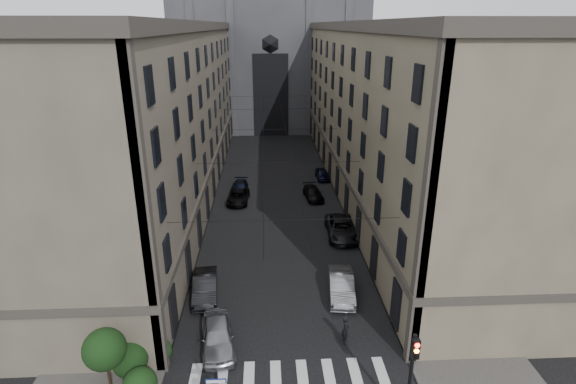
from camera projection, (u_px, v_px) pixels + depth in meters
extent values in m
cube|color=#383533|center=(187.00, 190.00, 53.33)|extent=(7.00, 80.00, 0.15)
cube|color=#383533|center=(362.00, 187.00, 54.34)|extent=(7.00, 80.00, 0.15)
cube|color=beige|center=(289.00, 380.00, 24.85)|extent=(11.00, 3.20, 0.01)
cube|color=#4F493D|center=(154.00, 116.00, 50.07)|extent=(13.00, 60.00, 18.00)
cube|color=#38332D|center=(144.00, 26.00, 46.78)|extent=(13.60, 60.60, 0.90)
cube|color=#38332D|center=(158.00, 157.00, 51.74)|extent=(13.40, 60.30, 0.50)
cube|color=brown|center=(392.00, 113.00, 51.37)|extent=(13.00, 60.00, 18.00)
cube|color=#38332D|center=(399.00, 26.00, 48.08)|extent=(13.60, 60.60, 0.90)
cube|color=#38332D|center=(389.00, 154.00, 53.04)|extent=(13.40, 60.30, 0.50)
cube|color=#2D2D33|center=(269.00, 45.00, 85.12)|extent=(34.00, 22.00, 30.00)
cube|color=black|center=(271.00, 96.00, 77.57)|extent=(6.00, 0.30, 14.00)
cube|color=navy|center=(216.00, 381.00, 20.05)|extent=(0.95, 0.05, 0.24)
cylinder|color=black|center=(410.00, 380.00, 21.41)|extent=(0.20, 0.20, 5.20)
cube|color=black|center=(416.00, 349.00, 20.50)|extent=(0.34, 0.30, 1.00)
cylinder|color=#FF0C07|center=(417.00, 345.00, 20.24)|extent=(0.22, 0.05, 0.22)
cylinder|color=orange|center=(417.00, 351.00, 20.35)|extent=(0.22, 0.05, 0.22)
cylinder|color=black|center=(416.00, 357.00, 20.46)|extent=(0.22, 0.05, 0.22)
sphere|color=black|center=(130.00, 359.00, 24.77)|extent=(2.00, 2.00, 2.00)
sphere|color=black|center=(160.00, 351.00, 25.88)|extent=(1.40, 1.40, 1.40)
cylinder|color=black|center=(109.00, 374.00, 23.45)|extent=(0.16, 0.16, 2.40)
sphere|color=black|center=(104.00, 349.00, 22.90)|extent=(2.20, 2.20, 2.20)
cylinder|color=black|center=(285.00, 220.00, 26.91)|extent=(14.00, 0.03, 0.03)
cylinder|color=black|center=(279.00, 163.00, 38.14)|extent=(14.00, 0.03, 0.03)
cylinder|color=black|center=(275.00, 129.00, 50.30)|extent=(14.00, 0.03, 0.03)
cylinder|color=black|center=(273.00, 109.00, 62.47)|extent=(14.00, 0.03, 0.03)
cylinder|color=black|center=(271.00, 96.00, 73.70)|extent=(14.00, 0.03, 0.03)
cylinder|color=black|center=(263.00, 131.00, 51.32)|extent=(0.03, 60.00, 0.03)
cylinder|color=black|center=(286.00, 131.00, 51.44)|extent=(0.03, 60.00, 0.03)
imported|color=gray|center=(218.00, 336.00, 27.17)|extent=(2.59, 5.04, 1.64)
imported|color=black|center=(205.00, 287.00, 32.29)|extent=(2.12, 4.98, 1.60)
imported|color=black|center=(238.00, 197.00, 49.56)|extent=(2.49, 4.91, 1.33)
imported|color=black|center=(240.00, 188.00, 52.31)|extent=(2.03, 4.61, 1.32)
imported|color=gray|center=(341.00, 286.00, 32.36)|extent=(2.20, 5.13, 1.64)
imported|color=black|center=(342.00, 228.00, 41.57)|extent=(2.83, 5.91, 1.62)
imported|color=black|center=(313.00, 193.00, 50.69)|extent=(2.32, 4.62, 1.29)
imported|color=black|center=(322.00, 174.00, 57.16)|extent=(1.68, 3.87, 1.30)
imported|color=black|center=(345.00, 329.00, 27.49)|extent=(0.47, 0.72, 1.95)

